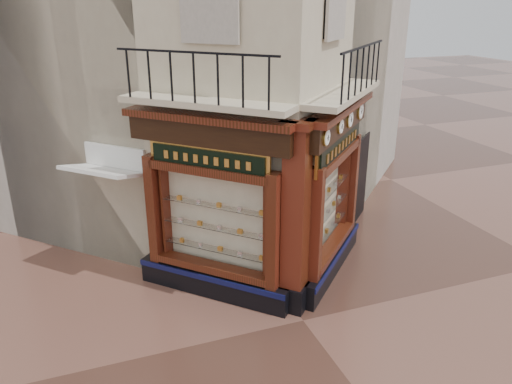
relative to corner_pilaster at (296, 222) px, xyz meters
name	(u,v)px	position (x,y,z in m)	size (l,w,h in m)	color
ground	(303,321)	(0.00, -0.50, -1.95)	(80.00, 80.00, 0.00)	#492B22
main_building	(212,0)	(0.00, 5.66, 4.05)	(8.00, 8.00, 12.00)	beige
neighbour_left	(109,18)	(-2.47, 8.13, 3.55)	(8.00, 8.00, 11.00)	#BEB2A5
neighbour_right	(265,16)	(2.47, 8.13, 3.55)	(8.00, 8.00, 11.00)	#BEB2A5
shopfront_left	(211,211)	(-1.41, 1.07, 0.03)	(2.86, 2.86, 3.98)	black
shopfront_right	(333,193)	(1.41, 1.07, 0.03)	(2.86, 2.86, 3.98)	black
corner_pilaster	(296,222)	(0.00, 0.00, 0.00)	(0.85, 0.85, 3.98)	black
balcony	(278,97)	(0.00, 0.99, 2.27)	(5.94, 2.97, 1.03)	beige
clock_a	(326,137)	(0.55, -0.06, 1.67)	(0.27, 0.27, 0.33)	gold
clock_b	(340,126)	(1.22, 0.61, 1.67)	(0.26, 0.26, 0.32)	gold
clock_c	(350,119)	(1.73, 1.13, 1.67)	(0.31, 0.31, 0.38)	gold
clock_d	(360,111)	(2.39, 1.78, 1.67)	(0.32, 0.32, 0.40)	gold
awning	(114,274)	(-3.38, 2.68, -1.95)	(1.63, 0.98, 0.08)	white
signboard_left	(208,159)	(-1.46, 1.01, 1.15)	(1.93, 1.93, 0.52)	gold
signboard_right	(340,145)	(1.46, 1.01, 1.15)	(2.23, 2.23, 0.60)	gold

